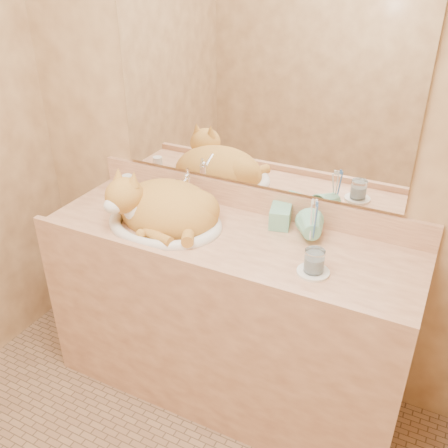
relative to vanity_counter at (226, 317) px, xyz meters
The scene contains 12 objects.
wall_back 0.87m from the vanity_counter, 90.00° to the left, with size 2.40×0.02×2.50m, color #966C44.
vanity_counter is the anchor object (origin of this frame).
mirror 1.00m from the vanity_counter, 90.00° to the left, with size 1.30×0.02×0.80m, color white.
sink_basin 0.58m from the vanity_counter, behind, with size 0.51×0.42×0.16m, color white, non-canonical shape.
faucet 0.61m from the vanity_counter, 148.75° to the left, with size 0.04×0.12×0.17m, color white, non-canonical shape.
cat 0.59m from the vanity_counter, behind, with size 0.46×0.38×0.25m, color #B27429, non-canonical shape.
soap_dispenser 0.57m from the vanity_counter, 37.30° to the left, with size 0.09×0.09×0.19m, color #76BD9F.
toothbrush_cup 0.59m from the vanity_counter, 14.49° to the left, with size 0.12×0.12×0.11m, color #76BD9F.
toothbrushes 0.65m from the vanity_counter, 14.49° to the left, with size 0.03×0.03×0.21m, color silver, non-canonical shape.
saucer 0.60m from the vanity_counter, 12.42° to the right, with size 0.12×0.12×0.01m, color white.
water_glass 0.63m from the vanity_counter, 12.42° to the right, with size 0.07×0.07×0.09m, color white.
lotion_bottle 0.77m from the vanity_counter, 168.07° to the left, with size 0.05×0.05×0.12m, color silver.
Camera 1 is at (0.79, -0.87, 1.91)m, focal length 40.00 mm.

